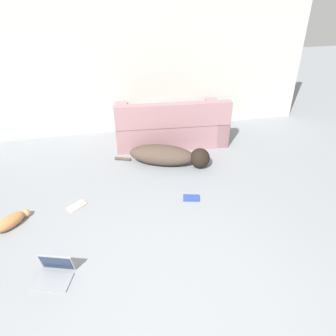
{
  "coord_description": "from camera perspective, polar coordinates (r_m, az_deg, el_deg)",
  "views": [
    {
      "loc": [
        -0.37,
        -1.47,
        2.52
      ],
      "look_at": [
        0.29,
        1.61,
        0.59
      ],
      "focal_mm": 35.0,
      "sensor_mm": 36.0,
      "label": 1
    }
  ],
  "objects": [
    {
      "name": "couch",
      "position": [
        5.53,
        0.42,
        7.3
      ],
      "size": [
        1.86,
        1.03,
        0.78
      ],
      "rotation": [
        0.0,
        0.0,
        3.07
      ],
      "color": "#A3757A",
      "rests_on": "ground_plane"
    },
    {
      "name": "wall_back",
      "position": [
        5.65,
        -8.53,
        18.93
      ],
      "size": [
        6.56,
        0.06,
        2.65
      ],
      "color": "beige",
      "rests_on": "ground_plane"
    },
    {
      "name": "cat",
      "position": [
        4.16,
        -25.63,
        -8.34
      ],
      "size": [
        0.42,
        0.44,
        0.14
      ],
      "rotation": [
        0.0,
        0.0,
        0.82
      ],
      "color": "#BC7A47",
      "rests_on": "ground_plane"
    },
    {
      "name": "dog",
      "position": [
        4.86,
        0.13,
        2.19
      ],
      "size": [
        1.41,
        0.75,
        0.29
      ],
      "rotation": [
        0.0,
        0.0,
        5.91
      ],
      "color": "#4C3D33",
      "rests_on": "ground_plane"
    },
    {
      "name": "laptop_open",
      "position": [
        3.42,
        -19.04,
        -16.47
      ],
      "size": [
        0.39,
        0.36,
        0.22
      ],
      "rotation": [
        0.0,
        0.0,
        -0.31
      ],
      "color": "gray",
      "rests_on": "ground_plane"
    },
    {
      "name": "book_cream",
      "position": [
        4.21,
        -15.55,
        -6.43
      ],
      "size": [
        0.25,
        0.23,
        0.02
      ],
      "rotation": [
        0.0,
        0.0,
        0.65
      ],
      "color": "beige",
      "rests_on": "ground_plane"
    },
    {
      "name": "book_blue",
      "position": [
        4.21,
        4.08,
        -5.22
      ],
      "size": [
        0.23,
        0.17,
        0.02
      ],
      "rotation": [
        0.0,
        0.0,
        -0.24
      ],
      "color": "#28428E",
      "rests_on": "ground_plane"
    }
  ]
}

